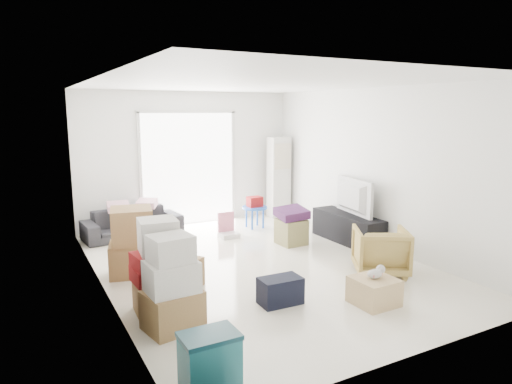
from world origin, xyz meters
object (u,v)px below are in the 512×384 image
Objects in this scene: ottoman at (291,232)px; kids_table at (255,206)px; armchair at (381,249)px; television at (348,210)px; sofa at (133,218)px; storage_bins at (210,365)px; tv_console at (348,228)px; ac_tower at (279,177)px; wood_crate at (374,291)px.

ottoman is 1.33m from kids_table.
armchair is at bearing -79.98° from ottoman.
television is 0.62× the size of sofa.
sofa is (-3.30, 2.16, -0.23)m from television.
sofa reaches higher than ottoman.
tv_console is at bearing 37.52° from storage_bins.
ac_tower is at bearing -67.43° from armchair.
storage_bins is at bearing -142.48° from tv_console.
wood_crate is at bearing -107.08° from ac_tower.
sofa is 3.97× the size of ottoman.
tv_console is at bearing -20.09° from ottoman.
television is at bearing -38.44° from sofa.
tv_console is 2.05× the size of armchair.
wood_crate is (-0.49, -2.61, -0.06)m from ottoman.
storage_bins is 1.22× the size of ottoman.
wood_crate is (1.85, -4.42, -0.18)m from sofa.
kids_table is (-0.99, 1.67, 0.20)m from tv_console.
storage_bins is (-3.85, -5.30, -0.60)m from ac_tower.
television is 4.93m from storage_bins.
tv_console is 1.39× the size of television.
kids_table is (-0.03, 1.31, 0.23)m from ottoman.
sofa is at bearing 112.70° from wood_crate.
kids_table reaches higher than wood_crate.
storage_bins is at bearing -121.96° from kids_table.
armchair is at bearing -59.20° from sofa.
storage_bins reaches higher than wood_crate.
kids_table is at bearing -17.23° from sofa.
ac_tower is 1.15× the size of tv_console.
wood_crate is (-1.40, -4.57, -0.71)m from ac_tower.
kids_table is at bearing 39.11° from television.
kids_table reaches higher than ottoman.
sofa is at bearing 83.36° from storage_bins.
tv_console is 1.03m from ottoman.
television is 3.95m from sofa.
armchair is at bearing -113.07° from tv_console.
tv_console is 4.92m from storage_bins.
television is 1.73× the size of kids_table.
wood_crate is at bearing 16.71° from storage_bins.
tv_console is at bearing -81.71° from armchair.
kids_table is at bearing 120.73° from tv_console.
television reaches higher than kids_table.
armchair is (-0.64, -1.50, -0.21)m from television.
television is at bearing -59.27° from kids_table.
sofa is at bearing -22.56° from armchair.
kids_table is (2.91, 4.66, 0.18)m from storage_bins.
wood_crate is (-1.45, -2.26, -0.41)m from television.
ac_tower is at bearing 9.62° from television.
ac_tower reaches higher than armchair.
television is at bearing 0.00° from tv_console.
ac_tower reaches higher than storage_bins.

